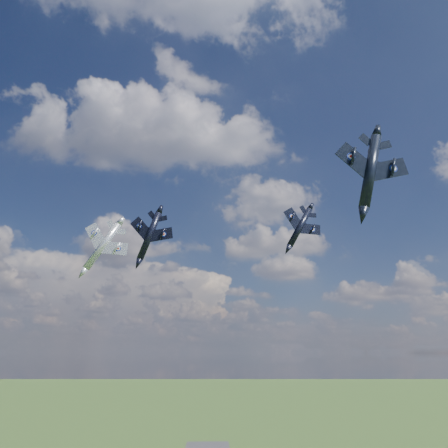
{
  "coord_description": "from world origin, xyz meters",
  "views": [
    {
      "loc": [
        2.0,
        -73.51,
        57.23
      ],
      "look_at": [
        4.33,
        10.2,
        82.05
      ],
      "focal_mm": 35.0,
      "sensor_mm": 36.0,
      "label": 1
    }
  ],
  "objects_px": {
    "jet_right_navy": "(370,171)",
    "jet_high_navy": "(300,227)",
    "jet_lead_navy": "(149,236)",
    "jet_left_silver": "(102,246)"
  },
  "relations": [
    {
      "from": "jet_right_navy",
      "to": "jet_lead_navy",
      "type": "bearing_deg",
      "value": 148.81
    },
    {
      "from": "jet_lead_navy",
      "to": "jet_left_silver",
      "type": "relative_size",
      "value": 0.78
    },
    {
      "from": "jet_right_navy",
      "to": "jet_high_navy",
      "type": "relative_size",
      "value": 1.06
    },
    {
      "from": "jet_right_navy",
      "to": "jet_high_navy",
      "type": "bearing_deg",
      "value": 89.01
    },
    {
      "from": "jet_high_navy",
      "to": "jet_right_navy",
      "type": "bearing_deg",
      "value": -97.18
    },
    {
      "from": "jet_lead_navy",
      "to": "jet_high_navy",
      "type": "xyz_separation_m",
      "value": [
        33.22,
        25.16,
        9.13
      ]
    },
    {
      "from": "jet_lead_navy",
      "to": "jet_right_navy",
      "type": "distance_m",
      "value": 39.99
    },
    {
      "from": "jet_lead_navy",
      "to": "jet_left_silver",
      "type": "height_order",
      "value": "jet_left_silver"
    },
    {
      "from": "jet_lead_navy",
      "to": "jet_left_silver",
      "type": "xyz_separation_m",
      "value": [
        -12.67,
        16.37,
        1.89
      ]
    },
    {
      "from": "jet_right_navy",
      "to": "jet_left_silver",
      "type": "relative_size",
      "value": 1.01
    }
  ]
}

